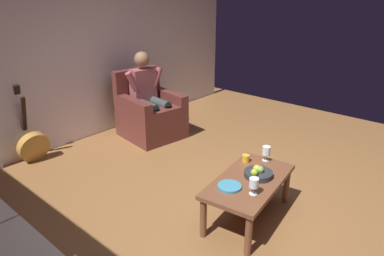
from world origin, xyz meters
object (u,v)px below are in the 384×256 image
object	(u,v)px
wine_glass_near	(266,151)
wine_glass_far	(254,184)
decorative_dish	(230,186)
candle_jar	(246,158)
armchair	(150,114)
fruit_bowl	(258,173)
person_seated	(149,92)
coffee_table	(249,185)
guitar	(33,144)

from	to	relation	value
wine_glass_near	wine_glass_far	size ratio (longest dim) A/B	1.02
decorative_dish	candle_jar	size ratio (longest dim) A/B	2.79
armchair	fruit_bowl	world-z (taller)	armchair
armchair	decorative_dish	world-z (taller)	armchair
person_seated	wine_glass_far	xyz separation A→B (m)	(0.98, 2.36, -0.14)
fruit_bowl	candle_jar	size ratio (longest dim) A/B	3.51
coffee_table	wine_glass_near	size ratio (longest dim) A/B	6.88
person_seated	candle_jar	xyz separation A→B (m)	(0.51, 1.99, -0.20)
wine_glass_far	candle_jar	bearing A→B (deg)	-141.24
person_seated	decorative_dish	size ratio (longest dim) A/B	5.86
wine_glass_far	fruit_bowl	xyz separation A→B (m)	(-0.29, -0.13, -0.07)
guitar	fruit_bowl	distance (m)	2.86
wine_glass_far	decorative_dish	bearing A→B (deg)	-77.19
fruit_bowl	candle_jar	world-z (taller)	fruit_bowl
wine_glass_near	candle_jar	xyz separation A→B (m)	(0.15, -0.14, -0.07)
candle_jar	coffee_table	bearing A→B (deg)	38.36
fruit_bowl	decorative_dish	distance (m)	0.34
wine_glass_near	armchair	bearing A→B (deg)	-99.58
armchair	wine_glass_near	bearing A→B (deg)	88.48
armchair	coffee_table	world-z (taller)	armchair
person_seated	armchair	bearing A→B (deg)	90.00
wine_glass_far	guitar	bearing A→B (deg)	-78.85
person_seated	coffee_table	xyz separation A→B (m)	(0.78, 2.21, -0.30)
armchair	person_seated	size ratio (longest dim) A/B	0.78
decorative_dish	candle_jar	distance (m)	0.54
person_seated	candle_jar	bearing A→B (deg)	83.66
candle_jar	wine_glass_far	bearing A→B (deg)	38.76
guitar	decorative_dish	distance (m)	2.70
coffee_table	wine_glass_far	size ratio (longest dim) A/B	7.04
person_seated	coffee_table	bearing A→B (deg)	78.48
wine_glass_near	candle_jar	world-z (taller)	wine_glass_near
decorative_dish	candle_jar	world-z (taller)	candle_jar
fruit_bowl	armchair	bearing A→B (deg)	-107.19
fruit_bowl	candle_jar	distance (m)	0.31
wine_glass_far	fruit_bowl	bearing A→B (deg)	-156.33
wine_glass_far	candle_jar	xyz separation A→B (m)	(-0.47, -0.37, -0.06)
guitar	wine_glass_far	size ratio (longest dim) A/B	6.38
guitar	wine_glass_far	bearing A→B (deg)	101.15
coffee_table	decorative_dish	xyz separation A→B (m)	(0.24, -0.05, 0.08)
guitar	wine_glass_near	xyz separation A→B (m)	(-1.18, 2.61, 0.30)
decorative_dish	wine_glass_far	bearing A→B (deg)	102.81
coffee_table	wine_glass_far	distance (m)	0.30
armchair	guitar	size ratio (longest dim) A/B	0.99
armchair	fruit_bowl	distance (m)	2.34
armchair	wine_glass_far	bearing A→B (deg)	75.58
fruit_bowl	guitar	bearing A→B (deg)	-72.73
guitar	candle_jar	xyz separation A→B (m)	(-1.03, 2.47, 0.23)
coffee_table	fruit_bowl	distance (m)	0.14
armchair	person_seated	distance (m)	0.33
armchair	fruit_bowl	bearing A→B (deg)	80.87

